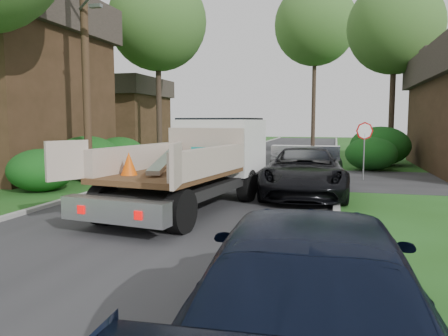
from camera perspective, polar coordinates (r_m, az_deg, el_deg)
ground at (r=11.46m, az=-6.60°, el=-6.57°), size 120.00×120.00×0.00m
road at (r=20.98m, az=3.21°, el=-0.73°), size 8.00×90.00×0.02m
curb_left at (r=22.12m, az=-7.26°, el=-0.27°), size 0.20×90.00×0.12m
curb_right at (r=20.58m, az=14.48°, el=-0.90°), size 0.20×90.00×0.12m
stop_sign at (r=19.48m, az=17.86°, el=3.68°), size 0.71×0.32×2.48m
utility_pole at (r=18.30m, az=-17.65°, el=14.22°), size 2.42×1.25×10.00m
house_left_far at (r=36.87m, az=-14.11°, el=6.80°), size 7.56×7.56×6.00m
hedge_left_a at (r=16.97m, az=-22.77°, el=-0.25°), size 2.34×2.34×1.53m
hedge_left_b at (r=20.00m, az=-17.44°, el=1.33°), size 2.86×2.86×1.87m
hedge_left_c at (r=23.18m, az=-13.51°, el=1.86°), size 2.60×2.60×1.70m
hedge_right_a at (r=23.56m, az=18.67°, el=1.77°), size 2.60×2.60×1.70m
hedge_right_b at (r=26.58m, az=19.72°, el=2.75°), size 3.38×3.38×2.21m
tree_left_far at (r=30.45m, az=-8.66°, el=18.34°), size 6.40×6.40×12.20m
tree_right_far at (r=31.20m, az=21.44°, el=16.75°), size 6.00×6.00×11.50m
tree_left_back at (r=30.26m, az=-23.86°, el=17.97°), size 6.00×6.00×12.00m
tree_center_far at (r=41.36m, az=11.84°, el=17.83°), size 7.20×7.20×14.60m
flatbed_truck at (r=13.13m, az=-2.78°, el=1.37°), size 3.88×7.25×2.62m
black_pickup at (r=15.06m, az=10.45°, el=-0.43°), size 2.96×5.98×1.63m
navy_suv at (r=4.75m, az=11.09°, el=-14.94°), size 2.53×5.71×1.63m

